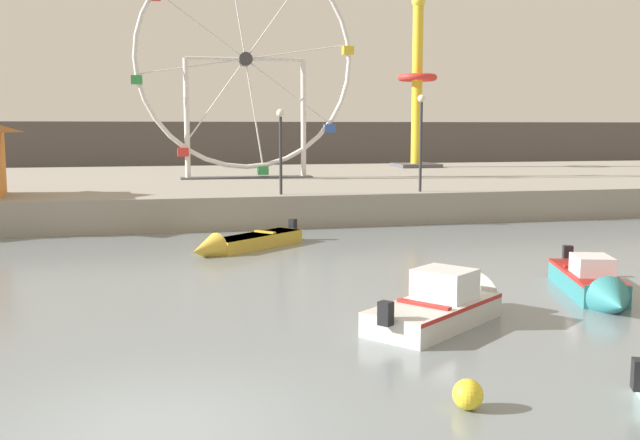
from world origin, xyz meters
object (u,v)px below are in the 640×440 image
motorboat_teal_painted (593,284)px  motorboat_mustard_yellow (241,243)px  motorboat_pale_grey (451,303)px  promenade_lamp_near (281,138)px  mooring_buoy_orange (468,394)px  ferris_wheel_white_frame (245,63)px  drop_tower_yellow_tower (417,93)px  promenade_lamp_far (421,129)px

motorboat_teal_painted → motorboat_mustard_yellow: 11.19m
motorboat_pale_grey → motorboat_teal_painted: bearing=-23.2°
promenade_lamp_near → mooring_buoy_orange: (-0.78, -19.57, -3.32)m
ferris_wheel_white_frame → promenade_lamp_near: ferris_wheel_white_frame is taller
motorboat_pale_grey → mooring_buoy_orange: (-1.73, -4.62, -0.12)m
motorboat_mustard_yellow → drop_tower_yellow_tower: (14.67, 23.25, 6.00)m
motorboat_pale_grey → ferris_wheel_white_frame: size_ratio=0.34×
motorboat_teal_painted → promenade_lamp_far: size_ratio=1.10×
motorboat_pale_grey → ferris_wheel_white_frame: bearing=55.2°
motorboat_teal_painted → motorboat_mustard_yellow: size_ratio=1.05×
promenade_lamp_far → mooring_buoy_orange: size_ratio=9.12×
drop_tower_yellow_tower → mooring_buoy_orange: drop_tower_yellow_tower is taller
motorboat_pale_grey → drop_tower_yellow_tower: size_ratio=0.36×
motorboat_teal_painted → mooring_buoy_orange: 8.00m
motorboat_pale_grey → promenade_lamp_near: (-0.95, 14.95, 3.20)m
ferris_wheel_white_frame → drop_tower_yellow_tower: size_ratio=1.05×
motorboat_teal_painted → promenade_lamp_near: promenade_lamp_near is taller
promenade_lamp_near → motorboat_mustard_yellow: bearing=-113.0°
motorboat_teal_painted → ferris_wheel_white_frame: size_ratio=0.37×
motorboat_teal_painted → drop_tower_yellow_tower: size_ratio=0.39×
drop_tower_yellow_tower → promenade_lamp_far: bearing=-109.9°
motorboat_mustard_yellow → promenade_lamp_far: bearing=173.6°
motorboat_mustard_yellow → mooring_buoy_orange: bearing=56.5°
promenade_lamp_near → motorboat_teal_painted: bearing=-70.6°
motorboat_mustard_yellow → promenade_lamp_near: bearing=-152.6°
motorboat_mustard_yellow → ferris_wheel_white_frame: 16.79m
drop_tower_yellow_tower → promenade_lamp_near: bearing=-124.7°
ferris_wheel_white_frame → promenade_lamp_far: size_ratio=2.96×
motorboat_mustard_yellow → ferris_wheel_white_frame: bearing=-137.8°
motorboat_pale_grey → mooring_buoy_orange: bearing=-147.8°
promenade_lamp_near → mooring_buoy_orange: 19.87m
ferris_wheel_white_frame → promenade_lamp_near: 10.39m
motorboat_teal_painted → mooring_buoy_orange: size_ratio=10.06×
ferris_wheel_white_frame → promenade_lamp_far: bearing=-58.3°
drop_tower_yellow_tower → motorboat_pale_grey: bearing=-109.2°
motorboat_pale_grey → mooring_buoy_orange: size_ratio=9.21×
promenade_lamp_far → ferris_wheel_white_frame: bearing=121.7°
drop_tower_yellow_tower → mooring_buoy_orange: 40.13m
drop_tower_yellow_tower → promenade_lamp_near: size_ratio=3.34×
promenade_lamp_far → motorboat_mustard_yellow: bearing=-146.8°
drop_tower_yellow_tower → promenade_lamp_near: drop_tower_yellow_tower is taller
drop_tower_yellow_tower → mooring_buoy_orange: (-13.16, -37.43, -6.02)m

